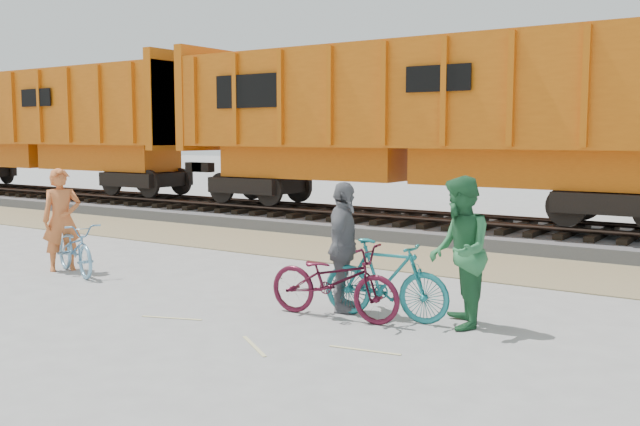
# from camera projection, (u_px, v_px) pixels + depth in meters

# --- Properties ---
(ground) EXTENTS (120.00, 120.00, 0.00)m
(ground) POSITION_uv_depth(u_px,v_px,m) (264.00, 316.00, 10.06)
(ground) COLOR #9E9E99
(ground) RESTS_ON ground
(gravel_strip) EXTENTS (120.00, 3.00, 0.02)m
(gravel_strip) POSITION_uv_depth(u_px,v_px,m) (430.00, 260.00, 14.60)
(gravel_strip) COLOR #95875C
(gravel_strip) RESTS_ON ground
(ballast_bed) EXTENTS (120.00, 4.00, 0.30)m
(ballast_bed) POSITION_uv_depth(u_px,v_px,m) (491.00, 233.00, 17.48)
(ballast_bed) COLOR slate
(ballast_bed) RESTS_ON ground
(track) EXTENTS (120.00, 2.60, 0.24)m
(track) POSITION_uv_depth(u_px,v_px,m) (491.00, 220.00, 17.44)
(track) COLOR black
(track) RESTS_ON ballast_bed
(hopper_car_left) EXTENTS (14.00, 3.13, 4.65)m
(hopper_car_left) POSITION_uv_depth(u_px,v_px,m) (51.00, 123.00, 26.66)
(hopper_car_left) COLOR black
(hopper_car_left) RESTS_ON track
(hopper_car_center) EXTENTS (14.00, 3.13, 4.65)m
(hopper_car_center) POSITION_uv_depth(u_px,v_px,m) (413.00, 117.00, 18.37)
(hopper_car_center) COLOR black
(hopper_car_center) RESTS_ON track
(bicycle_blue) EXTENTS (1.93, 1.23, 0.96)m
(bicycle_blue) POSITION_uv_depth(u_px,v_px,m) (75.00, 248.00, 13.09)
(bicycle_blue) COLOR #73A9CA
(bicycle_blue) RESTS_ON ground
(bicycle_teal) EXTENTS (1.90, 0.70, 1.12)m
(bicycle_teal) POSITION_uv_depth(u_px,v_px,m) (385.00, 280.00, 9.84)
(bicycle_teal) COLOR #1C7679
(bicycle_teal) RESTS_ON ground
(bicycle_maroon) EXTENTS (2.05, 0.81, 1.06)m
(bicycle_maroon) POSITION_uv_depth(u_px,v_px,m) (334.00, 281.00, 9.91)
(bicycle_maroon) COLOR #4B0F22
(bicycle_maroon) RESTS_ON ground
(person_solo) EXTENTS (0.75, 0.84, 1.93)m
(person_solo) POSITION_uv_depth(u_px,v_px,m) (62.00, 220.00, 13.40)
(person_solo) COLOR #D06933
(person_solo) RESTS_ON ground
(person_man) EXTENTS (1.14, 1.23, 2.02)m
(person_man) POSITION_uv_depth(u_px,v_px,m) (459.00, 252.00, 9.41)
(person_man) COLOR #2B6E3E
(person_man) RESTS_ON ground
(person_woman) EXTENTS (0.83, 1.20, 1.89)m
(person_woman) POSITION_uv_depth(u_px,v_px,m) (343.00, 247.00, 10.25)
(person_woman) COLOR slate
(person_woman) RESTS_ON ground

